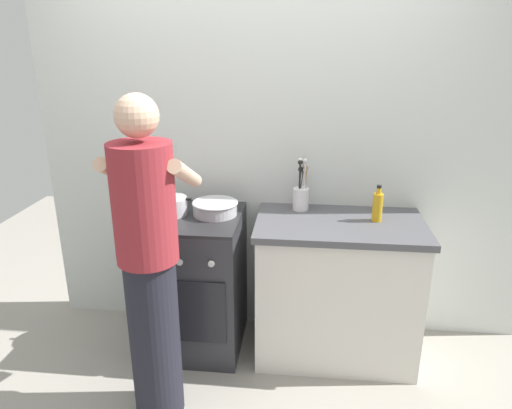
{
  "coord_description": "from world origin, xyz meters",
  "views": [
    {
      "loc": [
        0.33,
        -2.47,
        1.91
      ],
      "look_at": [
        0.05,
        0.12,
        1.0
      ],
      "focal_mm": 32.94,
      "sensor_mm": 36.0,
      "label": 1
    }
  ],
  "objects": [
    {
      "name": "oil_bottle",
      "position": [
        0.76,
        0.19,
        0.99
      ],
      "size": [
        0.06,
        0.06,
        0.22
      ],
      "color": "gold",
      "rests_on": "countertop"
    },
    {
      "name": "pot",
      "position": [
        -0.49,
        0.17,
        0.95
      ],
      "size": [
        0.28,
        0.22,
        0.11
      ],
      "color": "#B2B2B7",
      "rests_on": "stove_range"
    },
    {
      "name": "mixing_bowl",
      "position": [
        -0.21,
        0.19,
        0.95
      ],
      "size": [
        0.28,
        0.28,
        0.08
      ],
      "color": "#B7B7BC",
      "rests_on": "stove_range"
    },
    {
      "name": "back_wall",
      "position": [
        0.2,
        0.5,
        1.25
      ],
      "size": [
        3.2,
        0.1,
        2.5
      ],
      "color": "silver",
      "rests_on": "ground"
    },
    {
      "name": "utensil_crock",
      "position": [
        0.31,
        0.34,
        1.0
      ],
      "size": [
        0.1,
        0.1,
        0.33
      ],
      "color": "silver",
      "rests_on": "countertop"
    },
    {
      "name": "countertop",
      "position": [
        0.55,
        0.15,
        0.45
      ],
      "size": [
        1.0,
        0.6,
        0.9
      ],
      "color": "silver",
      "rests_on": "ground"
    },
    {
      "name": "person",
      "position": [
        -0.42,
        -0.46,
        0.86
      ],
      "size": [
        0.41,
        0.5,
        1.7
      ],
      "color": "black",
      "rests_on": "ground"
    },
    {
      "name": "stove_range",
      "position": [
        -0.35,
        0.15,
        0.45
      ],
      "size": [
        0.6,
        0.62,
        0.9
      ],
      "color": "#2D2D33",
      "rests_on": "ground"
    },
    {
      "name": "ground",
      "position": [
        0.0,
        0.0,
        0.0
      ],
      "size": [
        6.0,
        6.0,
        0.0
      ],
      "primitive_type": "plane",
      "color": "gray"
    }
  ]
}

